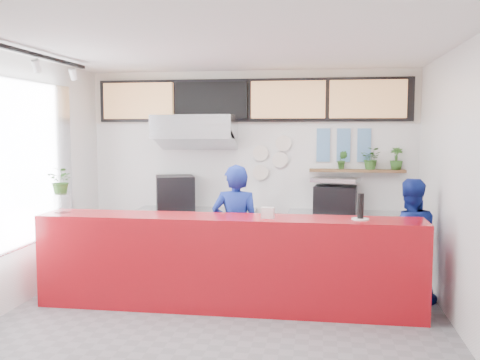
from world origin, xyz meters
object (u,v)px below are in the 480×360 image
Objects in this scene: service_counter at (228,263)px; staff_center at (236,231)px; pepper_mill at (361,206)px; panini_oven at (175,192)px; espresso_machine at (335,199)px; staff_right at (409,240)px.

service_counter is 0.57m from staff_center.
staff_center is at bearing 161.56° from pepper_mill.
pepper_mill is (2.64, -1.80, 0.10)m from panini_oven.
espresso_machine is at bearing 97.21° from pepper_mill.
service_counter is 2.21m from panini_oven.
staff_center is (0.02, 0.50, 0.29)m from service_counter.
panini_oven is at bearing -21.62° from staff_right.
panini_oven is 2.42m from espresso_machine.
staff_right reaches higher than pepper_mill.
pepper_mill is at bearing 159.38° from staff_center.
staff_right is 1.02m from pepper_mill.
staff_center is 5.92× the size of pepper_mill.
service_counter is 8.03× the size of panini_oven.
service_counter is 15.90× the size of pepper_mill.
staff_center is (-1.27, -1.30, -0.26)m from espresso_machine.
pepper_mill is (1.51, -0.00, 0.71)m from service_counter.
service_counter is at bearing -119.04° from espresso_machine.
panini_oven is 1.77m from staff_center.
pepper_mill is at bearing -0.12° from service_counter.
service_counter is 1.67m from pepper_mill.
staff_center is at bearing 87.97° from service_counter.
espresso_machine is (2.42, 0.00, -0.06)m from panini_oven.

